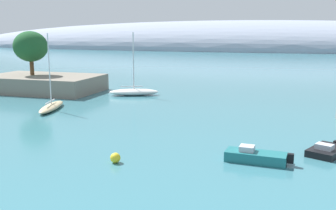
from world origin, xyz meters
TOP-DOWN VIEW (x-y plane):
  - shore_outcrop at (-26.55, 41.80)m, footprint 17.07×10.43m
  - tree_clump_shore at (-28.47, 41.87)m, footprint 5.16×5.16m
  - distant_ridge at (-15.24, 194.13)m, footprint 331.53×65.07m
  - sailboat_sand_near_shore at (-17.13, 29.61)m, footprint 3.49×7.53m
  - sailboat_white_mid_mooring at (-11.79, 42.38)m, footprint 7.42×4.64m
  - motorboat_black_alongside_breakwater at (12.53, 20.93)m, footprint 3.29×4.12m
  - motorboat_teal_outer at (7.54, 17.54)m, footprint 4.77×1.90m
  - mooring_buoy_yellow at (-1.95, 14.44)m, footprint 0.73×0.73m

SIDE VIEW (x-z plane):
  - distant_ridge at x=-15.24m, z-range -14.48..14.48m
  - motorboat_black_alongside_breakwater at x=12.53m, z-range -0.15..0.77m
  - mooring_buoy_yellow at x=-1.95m, z-range 0.00..0.73m
  - motorboat_teal_outer at x=7.54m, z-range -0.16..0.98m
  - sailboat_sand_near_shore at x=-17.13m, z-range -4.04..4.90m
  - sailboat_white_mid_mooring at x=-11.79m, z-range -3.95..5.06m
  - shore_outcrop at x=-26.55m, z-range 0.00..2.47m
  - tree_clump_shore at x=-28.47m, z-range 3.48..10.20m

